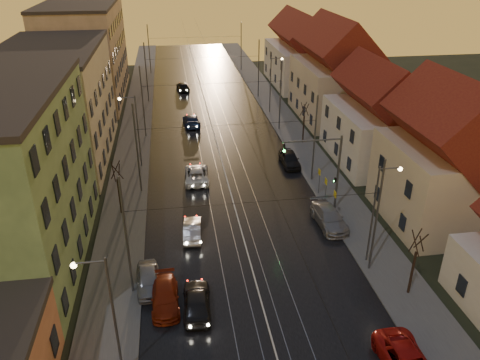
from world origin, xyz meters
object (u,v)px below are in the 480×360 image
driving_car_1 (192,229)px  parked_left_2 (165,297)px  parked_left_3 (148,279)px  driving_car_4 (183,86)px  driving_car_3 (191,120)px  street_lamp_3 (273,79)px  street_lamp_1 (378,205)px  parked_right_1 (329,217)px  street_lamp_0 (107,308)px  driving_car_2 (197,174)px  parked_right_2 (290,159)px  traffic_light_mast (328,164)px  driving_car_0 (197,301)px  street_lamp_2 (134,124)px

driving_car_1 → parked_left_2: driving_car_1 is taller
parked_left_3 → driving_car_4: bearing=81.3°
driving_car_3 → driving_car_4: 17.17m
street_lamp_3 → parked_left_2: size_ratio=1.77×
street_lamp_1 → parked_right_1: (-1.50, 5.47, -4.13)m
street_lamp_0 → driving_car_4: 58.02m
street_lamp_0 → parked_left_2: (2.71, 5.44, -4.23)m
driving_car_1 → driving_car_2: size_ratio=0.79×
parked_left_3 → parked_right_2: size_ratio=0.90×
street_lamp_1 → parked_right_2: 18.55m
street_lamp_1 → traffic_light_mast: 8.08m
driving_car_0 → parked_right_1: driving_car_0 is taller
street_lamp_2 → driving_car_4: bearing=78.5°
street_lamp_1 → parked_left_3: bearing=-177.9°
driving_car_1 → parked_right_1: parked_right_1 is taller
street_lamp_2 → parked_right_2: size_ratio=1.77×
street_lamp_1 → driving_car_1: bearing=157.6°
street_lamp_3 → traffic_light_mast: 28.03m
parked_left_2 → parked_right_1: parked_right_1 is taller
street_lamp_0 → parked_right_2: size_ratio=1.77×
street_lamp_3 → parked_right_2: size_ratio=1.77×
street_lamp_2 → driving_car_3: bearing=62.5°
traffic_light_mast → driving_car_0: traffic_light_mast is taller
driving_car_0 → driving_car_4: 52.99m
driving_car_0 → parked_right_1: (11.93, 8.89, -0.01)m
street_lamp_0 → parked_right_1: bearing=38.9°
street_lamp_2 → parked_right_1: (16.70, -14.53, -4.13)m
parked_right_2 → parked_right_1: bearing=-87.7°
street_lamp_1 → driving_car_4: bearing=103.8°
street_lamp_0 → parked_right_1: street_lamp_0 is taller
street_lamp_1 → street_lamp_3: size_ratio=1.00×
street_lamp_3 → driving_car_1: street_lamp_3 is taller
driving_car_0 → parked_left_3: size_ratio=1.10×
street_lamp_2 → parked_left_3: street_lamp_2 is taller
parked_left_2 → traffic_light_mast: bearing=34.7°
driving_car_1 → parked_right_2: parked_right_2 is taller
street_lamp_0 → driving_car_0: 7.79m
street_lamp_3 → driving_car_3: (-11.75, -3.61, -4.18)m
driving_car_3 → traffic_light_mast: bearing=109.3°
street_lamp_1 → parked_left_2: 16.27m
parked_right_2 → parked_left_3: bearing=-127.8°
traffic_light_mast → parked_left_2: traffic_light_mast is taller
parked_right_2 → driving_car_4: bearing=108.8°
street_lamp_3 → parked_right_2: 18.56m
street_lamp_2 → driving_car_2: size_ratio=1.56×
traffic_light_mast → parked_left_3: (-15.54, -8.62, -3.90)m
street_lamp_3 → parked_right_1: bearing=-92.8°
driving_car_2 → parked_right_1: size_ratio=0.99×
driving_car_1 → driving_car_0: bearing=92.7°
street_lamp_1 → parked_left_3: 17.18m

